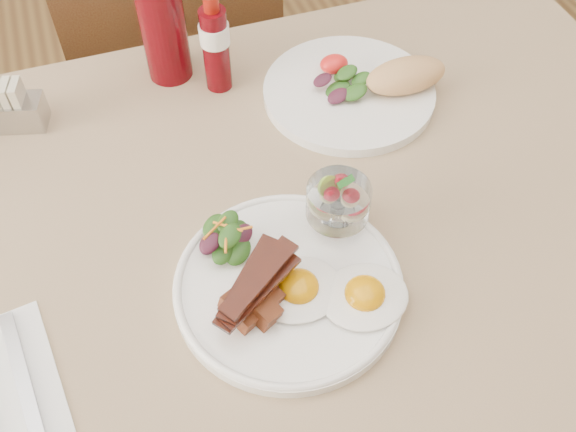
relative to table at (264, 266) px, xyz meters
name	(u,v)px	position (x,y,z in m)	size (l,w,h in m)	color
table	(264,266)	(0.00, 0.00, 0.00)	(1.33, 0.88, 0.75)	brown
chair_far	(175,65)	(0.00, 0.66, -0.14)	(0.42, 0.42, 0.93)	brown
main_plate	(288,286)	(0.00, -0.10, 0.10)	(0.28, 0.28, 0.02)	white
fried_eggs	(331,292)	(0.05, -0.13, 0.11)	(0.19, 0.15, 0.03)	white
bacon_potato_pile	(256,294)	(-0.04, -0.12, 0.13)	(0.12, 0.10, 0.06)	brown
side_salad	(227,239)	(-0.05, -0.03, 0.12)	(0.08, 0.07, 0.04)	#1C4512
fruit_cup	(338,201)	(0.09, -0.03, 0.15)	(0.08, 0.08, 0.08)	white
second_plate	(362,87)	(0.23, 0.20, 0.11)	(0.28, 0.27, 0.07)	white
ketchup_bottle	(162,22)	(-0.04, 0.35, 0.19)	(0.09, 0.09, 0.21)	#50040A
hot_sauce_bottle	(215,45)	(0.02, 0.30, 0.17)	(0.06, 0.06, 0.16)	#50040A
sugar_caddy	(12,108)	(-0.29, 0.31, 0.12)	(0.09, 0.07, 0.08)	#B2B2B7
napkin_cutlery	(6,400)	(-0.33, -0.14, 0.09)	(0.15, 0.24, 0.01)	white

